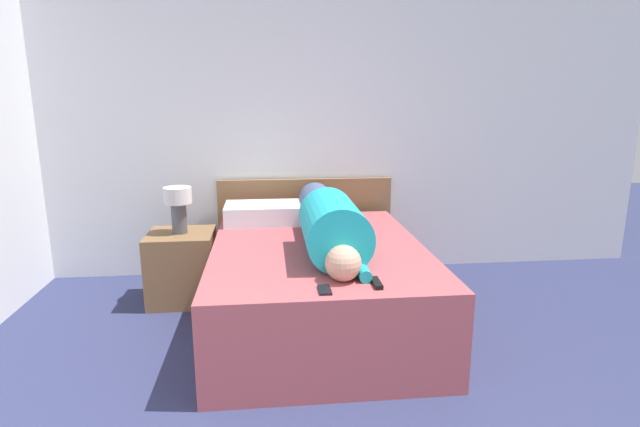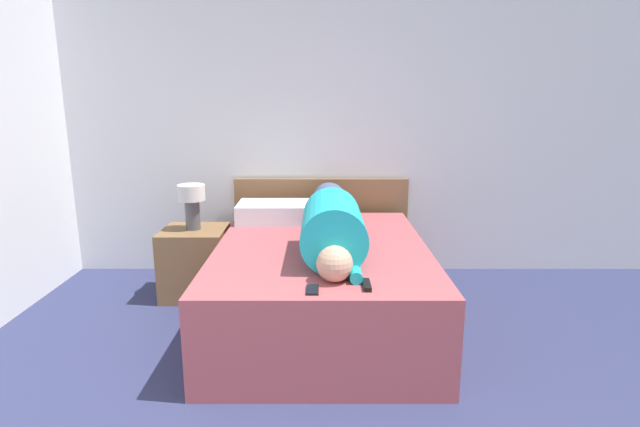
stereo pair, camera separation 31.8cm
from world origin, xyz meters
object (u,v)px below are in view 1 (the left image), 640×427
at_px(person_lying, 328,221).
at_px(pillow_near_headboard, 264,213).
at_px(cell_phone, 325,290).
at_px(nightstand, 182,267).
at_px(bed, 318,284).
at_px(table_lamp, 178,204).
at_px(tv_remote, 377,283).

height_order(person_lying, pillow_near_headboard, person_lying).
bearing_deg(cell_phone, nightstand, 125.18).
relative_size(nightstand, cell_phone, 4.17).
bearing_deg(nightstand, cell_phone, -54.82).
xyz_separation_m(bed, nightstand, (-1.00, 0.51, -0.01)).
xyz_separation_m(table_lamp, tv_remote, (1.23, -1.29, -0.19)).
distance_m(tv_remote, cell_phone, 0.29).
bearing_deg(table_lamp, tv_remote, -46.40).
bearing_deg(cell_phone, table_lamp, 125.18).
bearing_deg(table_lamp, cell_phone, -54.82).
relative_size(tv_remote, cell_phone, 1.15).
height_order(bed, cell_phone, cell_phone).
bearing_deg(tv_remote, pillow_near_headboard, 112.33).
xyz_separation_m(nightstand, tv_remote, (1.23, -1.29, 0.31)).
bearing_deg(person_lying, nightstand, 153.23).
distance_m(bed, nightstand, 1.12).
relative_size(table_lamp, cell_phone, 2.70).
distance_m(bed, person_lying, 0.46).
bearing_deg(tv_remote, bed, 106.73).
distance_m(table_lamp, tv_remote, 1.80).
distance_m(nightstand, cell_phone, 1.68).
height_order(nightstand, pillow_near_headboard, pillow_near_headboard).
bearing_deg(pillow_near_headboard, bed, -61.65).
distance_m(bed, tv_remote, 0.87).
distance_m(person_lying, tv_remote, 0.79).
height_order(tv_remote, cell_phone, tv_remote).
bearing_deg(person_lying, tv_remote, -77.63).
relative_size(person_lying, cell_phone, 13.11).
distance_m(nightstand, table_lamp, 0.50).
relative_size(nightstand, pillow_near_headboard, 0.88).
bearing_deg(pillow_near_headboard, cell_phone, -78.29).
bearing_deg(person_lying, table_lamp, 153.23).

